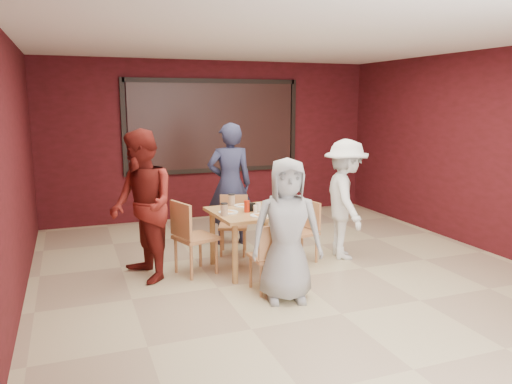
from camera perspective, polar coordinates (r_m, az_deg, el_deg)
name	(u,v)px	position (r m, az deg, el deg)	size (l,w,h in m)	color
floor	(294,277)	(6.12, 4.38, -9.70)	(7.00, 7.00, 0.00)	#CABA8C
window_blinds	(214,126)	(9.00, -4.86, 7.51)	(3.00, 0.02, 1.50)	black
dining_table	(252,218)	(6.21, -0.52, -2.99)	(1.02, 1.02, 0.91)	#B18E48
chair_front	(271,254)	(5.51, 1.74, -7.06)	(0.39, 0.39, 0.79)	#AE7943
chair_back	(233,221)	(6.95, -2.59, -3.31)	(0.50, 0.50, 0.80)	#AE7943
chair_left	(190,233)	(6.10, -7.55, -4.72)	(0.56, 0.56, 0.92)	#AE7943
chair_right	(304,228)	(6.62, 5.53, -4.07)	(0.45, 0.45, 0.80)	#AE7943
diner_front	(287,230)	(5.24, 3.54, -4.39)	(0.75, 0.49, 1.53)	#9D9D9D
diner_back	(230,184)	(7.31, -3.01, 0.90)	(0.65, 0.43, 1.79)	#282B48
diner_left	(142,206)	(5.95, -12.90, -1.57)	(0.87, 0.68, 1.79)	maroon
diner_right	(345,199)	(6.77, 10.17, -0.83)	(1.04, 0.59, 1.60)	white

